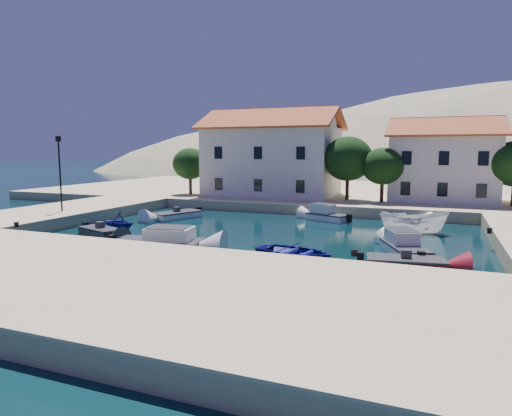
# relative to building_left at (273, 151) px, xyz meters

# --- Properties ---
(ground) EXTENTS (400.00, 400.00, 0.00)m
(ground) POSITION_rel_building_left_xyz_m (6.00, -28.00, -5.94)
(ground) COLOR black
(ground) RESTS_ON ground
(quay_south) EXTENTS (52.00, 12.00, 1.00)m
(quay_south) POSITION_rel_building_left_xyz_m (6.00, -34.00, -5.44)
(quay_south) COLOR #CFB58D
(quay_south) RESTS_ON ground
(quay_west) EXTENTS (8.00, 20.00, 1.00)m
(quay_west) POSITION_rel_building_left_xyz_m (-13.00, -18.00, -5.44)
(quay_west) COLOR #CFB58D
(quay_west) RESTS_ON ground
(quay_north) EXTENTS (80.00, 36.00, 1.00)m
(quay_north) POSITION_rel_building_left_xyz_m (8.00, 10.00, -5.44)
(quay_north) COLOR #CFB58D
(quay_north) RESTS_ON ground
(hills) EXTENTS (254.00, 176.00, 99.00)m
(hills) POSITION_rel_building_left_xyz_m (26.64, 95.62, -29.34)
(hills) COLOR gray
(hills) RESTS_ON ground
(building_left) EXTENTS (14.70, 9.45, 9.70)m
(building_left) POSITION_rel_building_left_xyz_m (0.00, 0.00, 0.00)
(building_left) COLOR beige
(building_left) RESTS_ON quay_north
(building_mid) EXTENTS (10.50, 8.40, 8.30)m
(building_mid) POSITION_rel_building_left_xyz_m (18.00, 1.00, -0.71)
(building_mid) COLOR beige
(building_mid) RESTS_ON quay_north
(trees) EXTENTS (37.30, 5.30, 6.45)m
(trees) POSITION_rel_building_left_xyz_m (10.51, -2.54, -1.10)
(trees) COLOR #382314
(trees) RESTS_ON quay_north
(lamppost) EXTENTS (0.35, 0.25, 6.22)m
(lamppost) POSITION_rel_building_left_xyz_m (-11.50, -20.00, -1.18)
(lamppost) COLOR black
(lamppost) RESTS_ON quay_west
(bollards) EXTENTS (29.36, 9.56, 0.30)m
(bollards) POSITION_rel_building_left_xyz_m (8.80, -24.13, -4.79)
(bollards) COLOR black
(bollards) RESTS_ON ground
(motorboat_grey_sw) EXTENTS (3.80, 2.61, 1.25)m
(motorboat_grey_sw) POSITION_rel_building_left_xyz_m (-4.49, -23.56, -5.64)
(motorboat_grey_sw) COLOR #323237
(motorboat_grey_sw) RESTS_ON ground
(cabin_cruiser_south) EXTENTS (5.68, 3.27, 1.60)m
(cabin_cruiser_south) POSITION_rel_building_left_xyz_m (1.80, -25.67, -5.46)
(cabin_cruiser_south) COLOR white
(cabin_cruiser_south) RESTS_ON ground
(rowboat_south) EXTENTS (5.10, 4.03, 0.95)m
(rowboat_south) POSITION_rel_building_left_xyz_m (10.19, -24.57, -5.94)
(rowboat_south) COLOR navy
(rowboat_south) RESTS_ON ground
(motorboat_red_se) EXTENTS (4.11, 2.33, 1.25)m
(motorboat_red_se) POSITION_rel_building_left_xyz_m (16.27, -24.98, -5.64)
(motorboat_red_se) COLOR maroon
(motorboat_red_se) RESTS_ON ground
(cabin_cruiser_east) EXTENTS (3.31, 4.72, 1.60)m
(cabin_cruiser_east) POSITION_rel_building_left_xyz_m (15.99, -21.61, -5.46)
(cabin_cruiser_east) COLOR white
(cabin_cruiser_east) RESTS_ON ground
(boat_east) EXTENTS (5.09, 2.60, 1.87)m
(boat_east) POSITION_rel_building_left_xyz_m (16.07, -14.09, -5.94)
(boat_east) COLOR white
(boat_east) RESTS_ON ground
(motorboat_white_ne) EXTENTS (1.87, 3.21, 1.25)m
(motorboat_white_ne) POSITION_rel_building_left_xyz_m (16.76, -10.82, -5.64)
(motorboat_white_ne) COLOR white
(motorboat_white_ne) RESTS_ON ground
(rowboat_west) EXTENTS (3.32, 2.96, 1.59)m
(rowboat_west) POSITION_rel_building_left_xyz_m (-4.99, -20.98, -5.94)
(rowboat_west) COLOR navy
(rowboat_west) RESTS_ON ground
(motorboat_white_west) EXTENTS (3.45, 4.86, 1.25)m
(motorboat_white_west) POSITION_rel_building_left_xyz_m (-3.95, -14.25, -5.64)
(motorboat_white_west) COLOR white
(motorboat_white_west) RESTS_ON ground
(cabin_cruiser_north) EXTENTS (4.07, 2.91, 1.60)m
(cabin_cruiser_north) POSITION_rel_building_left_xyz_m (8.85, -10.48, -5.46)
(cabin_cruiser_north) COLOR white
(cabin_cruiser_north) RESTS_ON ground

